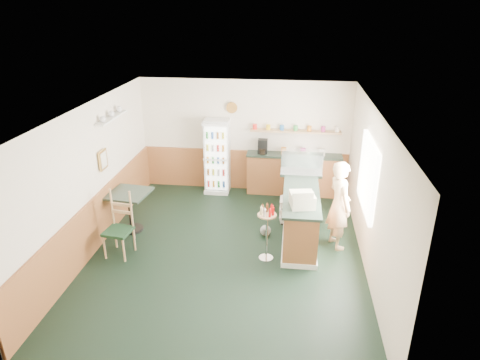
% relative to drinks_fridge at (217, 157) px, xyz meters
% --- Properties ---
extents(ground, '(6.00, 6.00, 0.00)m').
position_rel_drinks_fridge_xyz_m(ground, '(0.64, -2.74, -0.90)').
color(ground, black).
rests_on(ground, ground).
extents(room_envelope, '(5.04, 6.02, 2.72)m').
position_rel_drinks_fridge_xyz_m(room_envelope, '(0.41, -2.01, 0.63)').
color(room_envelope, silver).
rests_on(room_envelope, ground).
extents(service_counter, '(0.68, 3.01, 1.01)m').
position_rel_drinks_fridge_xyz_m(service_counter, '(1.99, -1.66, -0.44)').
color(service_counter, '#985831').
rests_on(service_counter, ground).
extents(back_counter, '(2.24, 0.42, 1.69)m').
position_rel_drinks_fridge_xyz_m(back_counter, '(1.83, 0.06, -0.35)').
color(back_counter, '#985831').
rests_on(back_counter, ground).
extents(drinks_fridge, '(0.59, 0.52, 1.79)m').
position_rel_drinks_fridge_xyz_m(drinks_fridge, '(0.00, 0.00, 0.00)').
color(drinks_fridge, white).
rests_on(drinks_fridge, ground).
extents(display_case, '(0.86, 0.45, 0.49)m').
position_rel_drinks_fridge_xyz_m(display_case, '(1.99, -1.16, 0.36)').
color(display_case, silver).
rests_on(display_case, service_counter).
extents(cash_register, '(0.48, 0.50, 0.24)m').
position_rel_drinks_fridge_xyz_m(cash_register, '(1.99, -2.67, 0.23)').
color(cash_register, beige).
rests_on(cash_register, service_counter).
extents(shopkeeper, '(0.60, 0.69, 1.72)m').
position_rel_drinks_fridge_xyz_m(shopkeeper, '(2.69, -2.25, -0.03)').
color(shopkeeper, tan).
rests_on(shopkeeper, ground).
extents(condiment_stand, '(0.34, 0.34, 1.05)m').
position_rel_drinks_fridge_xyz_m(condiment_stand, '(1.39, -2.87, -0.20)').
color(condiment_stand, silver).
rests_on(condiment_stand, ground).
extents(newspaper_rack, '(0.09, 0.41, 0.49)m').
position_rel_drinks_fridge_xyz_m(newspaper_rack, '(1.63, -1.81, -0.42)').
color(newspaper_rack, black).
rests_on(newspaper_rack, ground).
extents(cafe_table, '(0.86, 0.86, 0.85)m').
position_rel_drinks_fridge_xyz_m(cafe_table, '(-1.41, -2.16, -0.30)').
color(cafe_table, black).
rests_on(cafe_table, ground).
extents(cafe_chair, '(0.51, 0.51, 1.22)m').
position_rel_drinks_fridge_xyz_m(cafe_chair, '(-1.31, -2.97, -0.26)').
color(cafe_chair, black).
rests_on(cafe_chair, ground).
extents(dog_doorstop, '(0.22, 0.28, 0.26)m').
position_rel_drinks_fridge_xyz_m(dog_doorstop, '(1.32, -2.06, -0.77)').
color(dog_doorstop, gray).
rests_on(dog_doorstop, ground).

